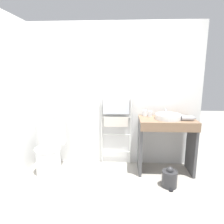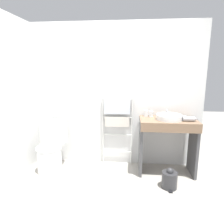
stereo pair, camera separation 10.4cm
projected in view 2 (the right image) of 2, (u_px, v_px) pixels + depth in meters
ground_plane at (103, 210)px, 2.34m from camera, size 12.00×12.00×0.00m
wall_back at (113, 96)px, 3.38m from camera, size 2.95×0.12×2.36m
wall_side at (10, 101)px, 2.84m from camera, size 0.12×1.88×2.36m
toilet at (51, 151)px, 3.23m from camera, size 0.40×0.52×0.81m
towel_radiator at (117, 117)px, 3.33m from camera, size 0.52×0.06×1.19m
vanity_counter at (167, 138)px, 3.08m from camera, size 0.85×0.51×0.88m
sink_basin at (169, 117)px, 3.01m from camera, size 0.38×0.38×0.08m
faucet at (167, 112)px, 3.20m from camera, size 0.02×0.10×0.11m
cup_near_wall at (146, 113)px, 3.21m from camera, size 0.07×0.07×0.10m
cup_near_edge at (151, 114)px, 3.18m from camera, size 0.07×0.07×0.09m
hair_dryer at (189, 119)px, 2.91m from camera, size 0.22×0.15×0.07m
trash_bin at (169, 179)px, 2.76m from camera, size 0.21×0.25×0.30m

